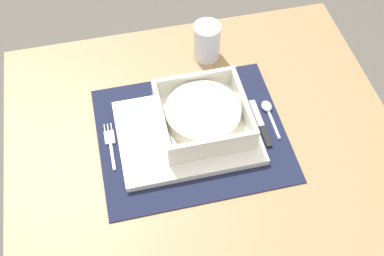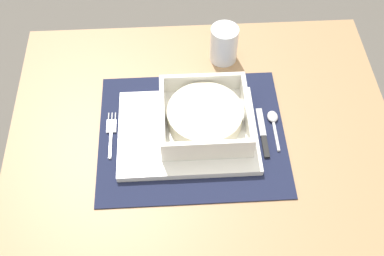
{
  "view_description": "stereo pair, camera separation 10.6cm",
  "coord_description": "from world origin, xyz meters",
  "px_view_note": "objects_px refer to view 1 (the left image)",
  "views": [
    {
      "loc": [
        -0.16,
        -0.61,
        1.63
      ],
      "look_at": [
        -0.02,
        -0.0,
        0.77
      ],
      "focal_mm": 45.21,
      "sensor_mm": 36.0,
      "label": 1
    },
    {
      "loc": [
        -0.06,
        -0.63,
        1.63
      ],
      "look_at": [
        -0.02,
        -0.0,
        0.77
      ],
      "focal_mm": 45.21,
      "sensor_mm": 36.0,
      "label": 2
    }
  ],
  "objects_px": {
    "butter_knife": "(262,126)",
    "drinking_glass": "(207,43)",
    "porridge_bowl": "(203,115)",
    "bread_knife": "(254,132)",
    "dining_table": "(201,160)",
    "spoon": "(268,110)",
    "fork": "(110,143)"
  },
  "relations": [
    {
      "from": "porridge_bowl",
      "to": "fork",
      "type": "bearing_deg",
      "value": -179.59
    },
    {
      "from": "butter_knife",
      "to": "dining_table",
      "type": "bearing_deg",
      "value": 171.45
    },
    {
      "from": "bread_knife",
      "to": "porridge_bowl",
      "type": "bearing_deg",
      "value": 162.61
    },
    {
      "from": "butter_knife",
      "to": "drinking_glass",
      "type": "xyz_separation_m",
      "value": [
        -0.07,
        0.25,
        0.04
      ]
    },
    {
      "from": "porridge_bowl",
      "to": "bread_knife",
      "type": "distance_m",
      "value": 0.12
    },
    {
      "from": "spoon",
      "to": "butter_knife",
      "type": "xyz_separation_m",
      "value": [
        -0.03,
        -0.04,
        -0.0
      ]
    },
    {
      "from": "dining_table",
      "to": "drinking_glass",
      "type": "bearing_deg",
      "value": 73.78
    },
    {
      "from": "porridge_bowl",
      "to": "spoon",
      "type": "xyz_separation_m",
      "value": [
        0.16,
        0.01,
        -0.04
      ]
    },
    {
      "from": "dining_table",
      "to": "spoon",
      "type": "relative_size",
      "value": 8.02
    },
    {
      "from": "dining_table",
      "to": "spoon",
      "type": "height_order",
      "value": "spoon"
    },
    {
      "from": "porridge_bowl",
      "to": "bread_knife",
      "type": "bearing_deg",
      "value": -22.41
    },
    {
      "from": "fork",
      "to": "butter_knife",
      "type": "xyz_separation_m",
      "value": [
        0.34,
        -0.03,
        0.0
      ]
    },
    {
      "from": "dining_table",
      "to": "bread_knife",
      "type": "relative_size",
      "value": 6.8
    },
    {
      "from": "porridge_bowl",
      "to": "drinking_glass",
      "type": "bearing_deg",
      "value": 73.99
    },
    {
      "from": "dining_table",
      "to": "bread_knife",
      "type": "bearing_deg",
      "value": -14.18
    },
    {
      "from": "porridge_bowl",
      "to": "fork",
      "type": "height_order",
      "value": "porridge_bowl"
    },
    {
      "from": "bread_knife",
      "to": "drinking_glass",
      "type": "xyz_separation_m",
      "value": [
        -0.05,
        0.26,
        0.04
      ]
    },
    {
      "from": "dining_table",
      "to": "porridge_bowl",
      "type": "distance_m",
      "value": 0.16
    },
    {
      "from": "spoon",
      "to": "drinking_glass",
      "type": "relative_size",
      "value": 1.13
    },
    {
      "from": "porridge_bowl",
      "to": "spoon",
      "type": "distance_m",
      "value": 0.16
    },
    {
      "from": "spoon",
      "to": "butter_knife",
      "type": "bearing_deg",
      "value": -121.44
    },
    {
      "from": "fork",
      "to": "dining_table",
      "type": "bearing_deg",
      "value": -4.7
    },
    {
      "from": "butter_knife",
      "to": "drinking_glass",
      "type": "relative_size",
      "value": 1.41
    },
    {
      "from": "spoon",
      "to": "bread_knife",
      "type": "relative_size",
      "value": 0.85
    },
    {
      "from": "fork",
      "to": "drinking_glass",
      "type": "height_order",
      "value": "drinking_glass"
    },
    {
      "from": "dining_table",
      "to": "porridge_bowl",
      "type": "xyz_separation_m",
      "value": [
        0.01,
        0.02,
        0.16
      ]
    },
    {
      "from": "fork",
      "to": "butter_knife",
      "type": "bearing_deg",
      "value": -5.84
    },
    {
      "from": "dining_table",
      "to": "drinking_glass",
      "type": "distance_m",
      "value": 0.29
    },
    {
      "from": "dining_table",
      "to": "fork",
      "type": "bearing_deg",
      "value": 175.97
    },
    {
      "from": "dining_table",
      "to": "butter_knife",
      "type": "bearing_deg",
      "value": -6.89
    },
    {
      "from": "porridge_bowl",
      "to": "butter_knife",
      "type": "relative_size",
      "value": 1.44
    },
    {
      "from": "bread_knife",
      "to": "drinking_glass",
      "type": "distance_m",
      "value": 0.27
    }
  ]
}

